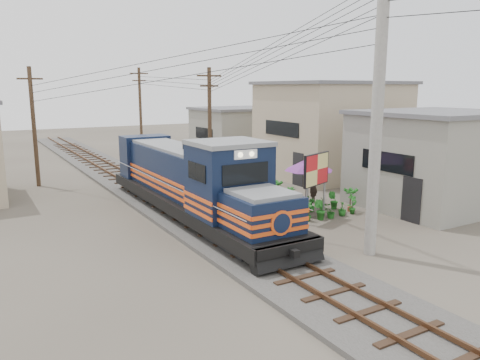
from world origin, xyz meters
TOP-DOWN VIEW (x-y plane):
  - ground at (0.00, 0.00)m, footprint 120.00×120.00m
  - ballast at (0.00, 10.00)m, footprint 3.60×70.00m
  - track at (0.00, 10.00)m, footprint 1.15×70.00m
  - locomotive at (0.00, 6.85)m, footprint 2.74×14.88m
  - utility_pole_main at (3.50, -0.50)m, footprint 0.40×0.40m
  - wooden_pole_mid at (4.50, 14.00)m, footprint 1.60×0.24m
  - wooden_pole_far at (4.80, 28.00)m, footprint 1.60×0.24m
  - wooden_pole_left at (-5.00, 18.00)m, footprint 1.60×0.24m
  - power_lines at (-0.14, 8.49)m, footprint 9.65×19.00m
  - shophouse_front at (11.50, 3.00)m, footprint 7.35×6.30m
  - shophouse_mid at (12.50, 12.00)m, footprint 8.40×7.35m
  - shophouse_back at (11.00, 22.00)m, footprint 6.30×6.30m
  - billboard at (4.55, 3.81)m, footprint 1.86×0.81m
  - market_umbrella at (5.26, 5.23)m, footprint 3.03×3.03m
  - vendor at (6.56, 6.47)m, footprint 0.80×0.77m
  - plant_nursery at (4.86, 5.03)m, footprint 3.44×3.20m

SIDE VIEW (x-z plane):
  - ground at x=0.00m, z-range 0.00..0.00m
  - ballast at x=0.00m, z-range 0.00..0.16m
  - track at x=0.00m, z-range 0.20..0.32m
  - plant_nursery at x=4.86m, z-range -0.10..1.00m
  - vendor at x=6.56m, z-range 0.00..1.85m
  - locomotive at x=0.00m, z-range -0.21..3.48m
  - shophouse_back at x=11.00m, z-range 0.01..4.21m
  - billboard at x=4.55m, z-range 0.70..3.71m
  - market_umbrella at x=5.26m, z-range 0.97..3.54m
  - shophouse_front at x=11.50m, z-range 0.01..4.71m
  - shophouse_mid at x=12.50m, z-range 0.01..6.21m
  - wooden_pole_mid at x=4.50m, z-range 0.18..7.18m
  - wooden_pole_left at x=-5.00m, z-range 0.18..7.18m
  - wooden_pole_far at x=4.80m, z-range 0.18..7.68m
  - utility_pole_main at x=3.50m, z-range 0.00..10.00m
  - power_lines at x=-0.14m, z-range 5.91..9.21m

